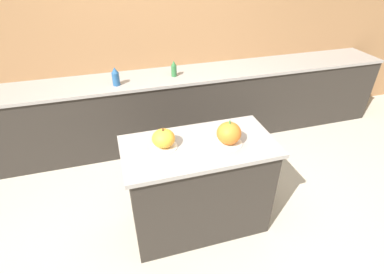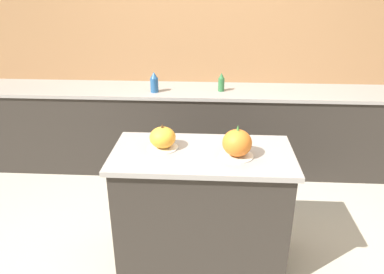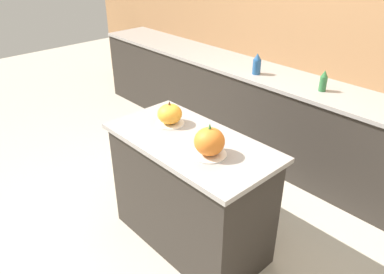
{
  "view_description": "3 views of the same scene",
  "coord_description": "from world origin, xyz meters",
  "px_view_note": "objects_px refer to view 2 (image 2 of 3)",
  "views": [
    {
      "loc": [
        -0.61,
        -1.86,
        2.26
      ],
      "look_at": [
        -0.07,
        -0.04,
        1.02
      ],
      "focal_mm": 28.0,
      "sensor_mm": 36.0,
      "label": 1
    },
    {
      "loc": [
        0.07,
        -2.28,
        2.01
      ],
      "look_at": [
        -0.07,
        -0.0,
        1.02
      ],
      "focal_mm": 35.0,
      "sensor_mm": 36.0,
      "label": 2
    },
    {
      "loc": [
        1.64,
        -1.5,
        2.15
      ],
      "look_at": [
        0.05,
        -0.03,
        0.95
      ],
      "focal_mm": 35.0,
      "sensor_mm": 36.0,
      "label": 3
    }
  ],
  "objects_px": {
    "pumpkin_cake_left": "(163,138)",
    "pumpkin_cake_right": "(237,144)",
    "bottle_tall": "(154,83)",
    "bottle_short": "(221,82)"
  },
  "relations": [
    {
      "from": "pumpkin_cake_left",
      "to": "pumpkin_cake_right",
      "type": "xyz_separation_m",
      "value": [
        0.5,
        -0.1,
        0.02
      ]
    },
    {
      "from": "bottle_tall",
      "to": "bottle_short",
      "type": "distance_m",
      "value": 0.68
    },
    {
      "from": "pumpkin_cake_left",
      "to": "pumpkin_cake_right",
      "type": "distance_m",
      "value": 0.51
    },
    {
      "from": "bottle_short",
      "to": "pumpkin_cake_right",
      "type": "bearing_deg",
      "value": -86.78
    },
    {
      "from": "bottle_tall",
      "to": "pumpkin_cake_left",
      "type": "bearing_deg",
      "value": -78.9
    },
    {
      "from": "pumpkin_cake_left",
      "to": "bottle_short",
      "type": "distance_m",
      "value": 1.46
    },
    {
      "from": "pumpkin_cake_right",
      "to": "bottle_tall",
      "type": "relative_size",
      "value": 1.08
    },
    {
      "from": "bottle_tall",
      "to": "bottle_short",
      "type": "height_order",
      "value": "bottle_tall"
    },
    {
      "from": "pumpkin_cake_right",
      "to": "bottle_short",
      "type": "height_order",
      "value": "pumpkin_cake_right"
    },
    {
      "from": "pumpkin_cake_left",
      "to": "bottle_tall",
      "type": "bearing_deg",
      "value": 101.1
    }
  ]
}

